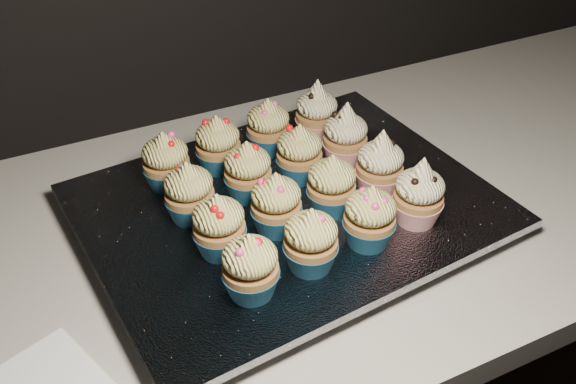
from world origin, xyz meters
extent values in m
cube|color=beige|center=(0.00, 1.70, 0.88)|extent=(2.44, 0.64, 0.04)
cube|color=black|center=(0.02, 1.68, 0.91)|extent=(0.50, 0.40, 0.02)
cube|color=silver|center=(0.02, 1.68, 0.93)|extent=(0.55, 0.44, 0.01)
cone|color=navy|center=(-0.09, 1.55, 0.95)|extent=(0.06, 0.06, 0.03)
ellipsoid|color=#E4D373|center=(-0.09, 1.55, 0.99)|extent=(0.06, 0.06, 0.04)
cone|color=#E4D373|center=(-0.09, 1.55, 1.01)|extent=(0.03, 0.03, 0.02)
cone|color=navy|center=(-0.01, 1.56, 0.95)|extent=(0.06, 0.06, 0.03)
ellipsoid|color=#E4D373|center=(-0.01, 1.56, 0.99)|extent=(0.06, 0.06, 0.04)
cone|color=#E4D373|center=(-0.01, 1.56, 1.01)|extent=(0.03, 0.03, 0.02)
cone|color=navy|center=(0.07, 1.57, 0.95)|extent=(0.06, 0.06, 0.03)
ellipsoid|color=#E4D373|center=(0.07, 1.57, 0.99)|extent=(0.06, 0.06, 0.04)
cone|color=#E4D373|center=(0.07, 1.57, 1.01)|extent=(0.03, 0.03, 0.02)
cone|color=#A6171D|center=(0.15, 1.58, 0.95)|extent=(0.06, 0.06, 0.03)
ellipsoid|color=#FAE8AF|center=(0.15, 1.58, 0.99)|extent=(0.06, 0.06, 0.04)
cone|color=#FAE8AF|center=(0.15, 1.58, 1.02)|extent=(0.03, 0.03, 0.03)
cone|color=navy|center=(-0.09, 1.63, 0.95)|extent=(0.06, 0.06, 0.03)
ellipsoid|color=#E4D373|center=(-0.09, 1.63, 0.99)|extent=(0.06, 0.06, 0.04)
cone|color=#E4D373|center=(-0.09, 1.63, 1.01)|extent=(0.03, 0.03, 0.02)
cone|color=navy|center=(-0.01, 1.64, 0.95)|extent=(0.06, 0.06, 0.03)
ellipsoid|color=#E4D373|center=(-0.01, 1.64, 0.99)|extent=(0.06, 0.06, 0.04)
cone|color=#E4D373|center=(-0.01, 1.64, 1.01)|extent=(0.03, 0.03, 0.02)
cone|color=navy|center=(0.06, 1.64, 0.95)|extent=(0.06, 0.06, 0.03)
ellipsoid|color=#E4D373|center=(0.06, 1.64, 0.99)|extent=(0.06, 0.06, 0.04)
cone|color=#E4D373|center=(0.06, 1.64, 1.01)|extent=(0.03, 0.03, 0.02)
cone|color=#A6171D|center=(0.14, 1.65, 0.95)|extent=(0.06, 0.06, 0.03)
ellipsoid|color=#FAE8AF|center=(0.14, 1.65, 0.99)|extent=(0.06, 0.06, 0.04)
cone|color=#FAE8AF|center=(0.14, 1.65, 1.02)|extent=(0.03, 0.03, 0.03)
cone|color=navy|center=(-0.10, 1.70, 0.95)|extent=(0.06, 0.06, 0.03)
ellipsoid|color=#E4D373|center=(-0.10, 1.70, 0.99)|extent=(0.06, 0.06, 0.04)
cone|color=#E4D373|center=(-0.10, 1.70, 1.01)|extent=(0.03, 0.03, 0.02)
cone|color=navy|center=(-0.02, 1.71, 0.95)|extent=(0.06, 0.06, 0.03)
ellipsoid|color=#E4D373|center=(-0.02, 1.71, 0.99)|extent=(0.06, 0.06, 0.04)
cone|color=#E4D373|center=(-0.02, 1.71, 1.01)|extent=(0.03, 0.03, 0.02)
cone|color=navy|center=(0.06, 1.72, 0.95)|extent=(0.06, 0.06, 0.03)
ellipsoid|color=#E4D373|center=(0.06, 1.72, 0.99)|extent=(0.06, 0.06, 0.04)
cone|color=#E4D373|center=(0.06, 1.72, 1.01)|extent=(0.03, 0.03, 0.02)
cone|color=#A6171D|center=(0.13, 1.73, 0.95)|extent=(0.06, 0.06, 0.03)
ellipsoid|color=#FAE8AF|center=(0.13, 1.73, 0.99)|extent=(0.06, 0.06, 0.04)
cone|color=#FAE8AF|center=(0.13, 1.73, 1.02)|extent=(0.03, 0.03, 0.03)
cone|color=navy|center=(-0.11, 1.78, 0.95)|extent=(0.06, 0.06, 0.03)
ellipsoid|color=#E4D373|center=(-0.11, 1.78, 0.99)|extent=(0.06, 0.06, 0.04)
cone|color=#E4D373|center=(-0.11, 1.78, 1.01)|extent=(0.03, 0.03, 0.02)
cone|color=navy|center=(-0.03, 1.79, 0.95)|extent=(0.06, 0.06, 0.03)
ellipsoid|color=#E4D373|center=(-0.03, 1.79, 0.99)|extent=(0.06, 0.06, 0.04)
cone|color=#E4D373|center=(-0.03, 1.79, 1.01)|extent=(0.03, 0.03, 0.02)
cone|color=navy|center=(0.05, 1.80, 0.95)|extent=(0.06, 0.06, 0.03)
ellipsoid|color=#E4D373|center=(0.05, 1.80, 0.99)|extent=(0.06, 0.06, 0.04)
cone|color=#E4D373|center=(0.05, 1.80, 1.01)|extent=(0.03, 0.03, 0.02)
cone|color=#A6171D|center=(0.13, 1.80, 0.95)|extent=(0.06, 0.06, 0.03)
ellipsoid|color=#FAE8AF|center=(0.13, 1.80, 0.99)|extent=(0.06, 0.06, 0.04)
cone|color=#FAE8AF|center=(0.13, 1.80, 1.02)|extent=(0.03, 0.03, 0.03)
camera|label=1|loc=(-0.27, 1.09, 1.45)|focal=40.00mm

